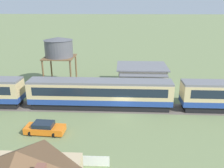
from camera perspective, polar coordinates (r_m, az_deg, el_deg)
name	(u,v)px	position (r m, az deg, el deg)	size (l,w,h in m)	color
ground_plane	(123,113)	(32.89, 2.60, -6.93)	(600.00, 600.00, 0.00)	#707F51
passenger_train	(102,93)	(33.53, -2.43, -2.12)	(63.33, 3.04, 4.14)	#234293
railway_track	(67,107)	(35.23, -10.76, -5.41)	(129.61, 3.60, 0.04)	#665B51
station_building	(141,76)	(42.60, 7.11, 1.91)	(8.74, 8.28, 3.88)	beige
water_tower	(59,48)	(42.09, -12.69, 8.46)	(5.17, 5.17, 8.85)	brown
parked_car_orange	(45,128)	(28.85, -15.88, -10.18)	(4.64, 2.06, 1.37)	orange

